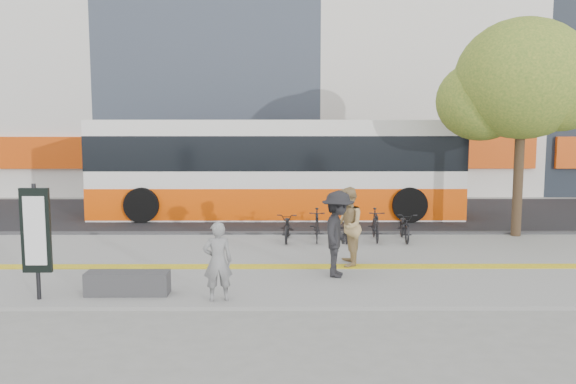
{
  "coord_description": "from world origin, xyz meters",
  "views": [
    {
      "loc": [
        0.46,
        -12.58,
        3.46
      ],
      "look_at": [
        0.53,
        2.0,
        1.7
      ],
      "focal_mm": 37.55,
      "sensor_mm": 36.0,
      "label": 1
    }
  ],
  "objects_px": {
    "bus": "(276,171)",
    "pedestrian_tan": "(347,227)",
    "pedestrian_dark": "(338,234)",
    "street_tree": "(520,82)",
    "seated_woman": "(218,261)",
    "signboard": "(36,232)",
    "bench": "(128,283)"
  },
  "relations": [
    {
      "from": "bus",
      "to": "pedestrian_dark",
      "type": "height_order",
      "value": "bus"
    },
    {
      "from": "street_tree",
      "to": "pedestrian_tan",
      "type": "xyz_separation_m",
      "value": [
        -5.29,
        -3.69,
        -3.52
      ]
    },
    {
      "from": "bench",
      "to": "signboard",
      "type": "xyz_separation_m",
      "value": [
        -1.6,
        -0.31,
        1.06
      ]
    },
    {
      "from": "bus",
      "to": "pedestrian_tan",
      "type": "height_order",
      "value": "bus"
    },
    {
      "from": "street_tree",
      "to": "pedestrian_dark",
      "type": "bearing_deg",
      "value": -140.09
    },
    {
      "from": "pedestrian_dark",
      "to": "street_tree",
      "type": "bearing_deg",
      "value": -36.71
    },
    {
      "from": "street_tree",
      "to": "seated_woman",
      "type": "height_order",
      "value": "street_tree"
    },
    {
      "from": "bench",
      "to": "bus",
      "type": "height_order",
      "value": "bus"
    },
    {
      "from": "bus",
      "to": "street_tree",
      "type": "bearing_deg",
      "value": -27.61
    },
    {
      "from": "bus",
      "to": "pedestrian_tan",
      "type": "distance_m",
      "value": 7.6
    },
    {
      "from": "pedestrian_tan",
      "to": "pedestrian_dark",
      "type": "relative_size",
      "value": 0.98
    },
    {
      "from": "signboard",
      "to": "pedestrian_dark",
      "type": "bearing_deg",
      "value": 15.92
    },
    {
      "from": "bench",
      "to": "pedestrian_tan",
      "type": "xyz_separation_m",
      "value": [
        4.49,
        2.33,
        0.69
      ]
    },
    {
      "from": "seated_woman",
      "to": "pedestrian_dark",
      "type": "distance_m",
      "value": 2.97
    },
    {
      "from": "bench",
      "to": "pedestrian_tan",
      "type": "relative_size",
      "value": 0.87
    },
    {
      "from": "signboard",
      "to": "pedestrian_dark",
      "type": "relative_size",
      "value": 1.18
    },
    {
      "from": "pedestrian_dark",
      "to": "pedestrian_tan",
      "type": "bearing_deg",
      "value": -3.39
    },
    {
      "from": "pedestrian_tan",
      "to": "seated_woman",
      "type": "bearing_deg",
      "value": -41.53
    },
    {
      "from": "street_tree",
      "to": "bench",
      "type": "bearing_deg",
      "value": -148.38
    },
    {
      "from": "seated_woman",
      "to": "signboard",
      "type": "bearing_deg",
      "value": -11.4
    },
    {
      "from": "signboard",
      "to": "seated_woman",
      "type": "height_order",
      "value": "signboard"
    },
    {
      "from": "pedestrian_tan",
      "to": "pedestrian_dark",
      "type": "height_order",
      "value": "pedestrian_dark"
    },
    {
      "from": "street_tree",
      "to": "pedestrian_tan",
      "type": "distance_m",
      "value": 7.35
    },
    {
      "from": "street_tree",
      "to": "bus",
      "type": "bearing_deg",
      "value": 152.39
    },
    {
      "from": "pedestrian_dark",
      "to": "signboard",
      "type": "bearing_deg",
      "value": 119.3
    },
    {
      "from": "street_tree",
      "to": "bus",
      "type": "height_order",
      "value": "street_tree"
    },
    {
      "from": "pedestrian_dark",
      "to": "seated_woman",
      "type": "bearing_deg",
      "value": 139.51
    },
    {
      "from": "signboard",
      "to": "pedestrian_tan",
      "type": "bearing_deg",
      "value": 23.4
    },
    {
      "from": "bench",
      "to": "signboard",
      "type": "distance_m",
      "value": 1.94
    },
    {
      "from": "bus",
      "to": "pedestrian_dark",
      "type": "bearing_deg",
      "value": -80.17
    },
    {
      "from": "bus",
      "to": "pedestrian_dark",
      "type": "distance_m",
      "value": 8.5
    },
    {
      "from": "bench",
      "to": "seated_woman",
      "type": "relative_size",
      "value": 1.07
    }
  ]
}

